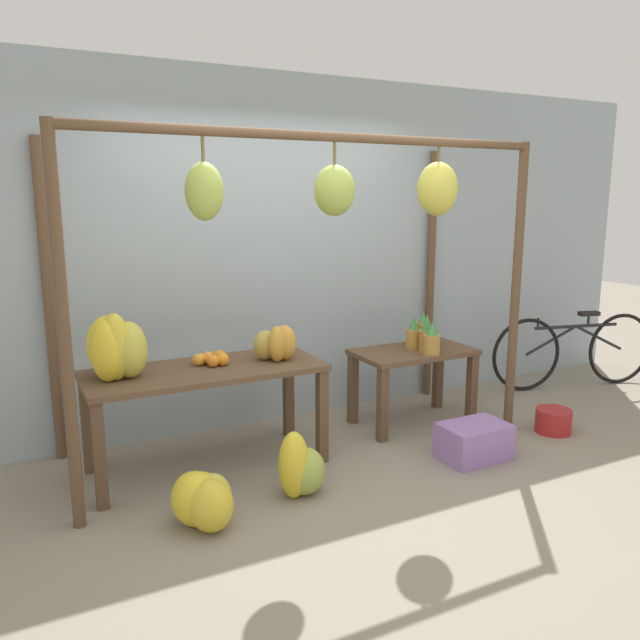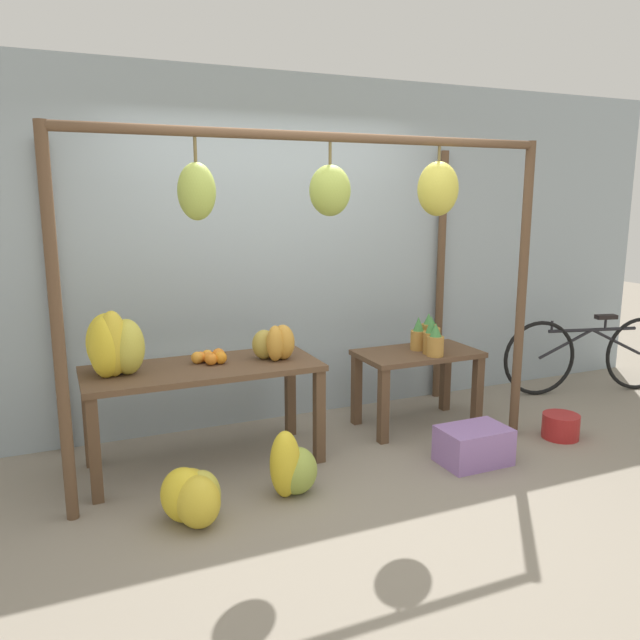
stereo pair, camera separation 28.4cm
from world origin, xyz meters
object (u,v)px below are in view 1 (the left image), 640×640
object	(u,v)px
blue_bucket	(553,421)
pineapple_cluster	(424,335)
banana_pile_on_table	(115,348)
banana_pile_ground_left	(204,500)
fruit_crate_white	(474,441)
parked_bicycle	(574,350)
papaya_pile	(276,344)
orange_pile	(211,359)
banana_pile_ground_right	(300,468)

from	to	relation	value
blue_bucket	pineapple_cluster	bearing A→B (deg)	139.95
banana_pile_on_table	blue_bucket	bearing A→B (deg)	-11.36
banana_pile_ground_left	fruit_crate_white	world-z (taller)	banana_pile_ground_left
fruit_crate_white	parked_bicycle	bearing A→B (deg)	23.86
papaya_pile	fruit_crate_white	bearing A→B (deg)	-30.11
banana_pile_ground_left	papaya_pile	bearing A→B (deg)	43.14
fruit_crate_white	banana_pile_on_table	bearing A→B (deg)	161.84
orange_pile	blue_bucket	world-z (taller)	orange_pile
pineapple_cluster	orange_pile	bearing A→B (deg)	179.32
banana_pile_on_table	banana_pile_ground_left	bearing A→B (deg)	-67.50
pineapple_cluster	papaya_pile	bearing A→B (deg)	-176.98
fruit_crate_white	banana_pile_ground_left	bearing A→B (deg)	-179.66
orange_pile	banana_pile_ground_left	distance (m)	1.06
pineapple_cluster	banana_pile_ground_left	bearing A→B (deg)	-159.43
banana_pile_ground_right	orange_pile	bearing A→B (deg)	113.50
parked_bicycle	papaya_pile	distance (m)	3.28
banana_pile_ground_left	parked_bicycle	xyz separation A→B (m)	(4.00, 0.91, 0.22)
parked_bicycle	papaya_pile	size ratio (longest dim) A/B	5.26
parked_bicycle	orange_pile	bearing A→B (deg)	-178.50
orange_pile	pineapple_cluster	xyz separation A→B (m)	(1.78, -0.02, -0.01)
orange_pile	banana_pile_ground_right	bearing A→B (deg)	-66.50
banana_pile_on_table	pineapple_cluster	size ratio (longest dim) A/B	1.11
banana_pile_on_table	papaya_pile	bearing A→B (deg)	-2.59
orange_pile	banana_pile_on_table	bearing A→B (deg)	-176.16
pineapple_cluster	papaya_pile	size ratio (longest dim) A/B	1.19
parked_bicycle	fruit_crate_white	bearing A→B (deg)	-156.14
orange_pile	banana_pile_ground_right	world-z (taller)	orange_pile
banana_pile_ground_right	fruit_crate_white	distance (m)	1.35
blue_bucket	papaya_pile	world-z (taller)	papaya_pile
orange_pile	fruit_crate_white	bearing A→B (deg)	-25.61
banana_pile_on_table	orange_pile	world-z (taller)	banana_pile_on_table
pineapple_cluster	fruit_crate_white	xyz separation A→B (m)	(-0.12, -0.78, -0.61)
pineapple_cluster	banana_pile_ground_right	distance (m)	1.72
banana_pile_ground_right	parked_bicycle	size ratio (longest dim) A/B	0.25
fruit_crate_white	parked_bicycle	world-z (taller)	parked_bicycle
banana_pile_ground_left	blue_bucket	size ratio (longest dim) A/B	1.64
banana_pile_ground_right	parked_bicycle	xyz separation A→B (m)	(3.37, 0.83, 0.19)
pineapple_cluster	blue_bucket	world-z (taller)	pineapple_cluster
orange_pile	parked_bicycle	xyz separation A→B (m)	(3.69, 0.10, -0.38)
fruit_crate_white	orange_pile	bearing A→B (deg)	154.39
orange_pile	fruit_crate_white	distance (m)	1.95
orange_pile	papaya_pile	distance (m)	0.46
banana_pile_ground_right	papaya_pile	distance (m)	0.92
blue_bucket	parked_bicycle	xyz separation A→B (m)	(1.11, 0.78, 0.28)
banana_pile_ground_left	banana_pile_ground_right	size ratio (longest dim) A/B	1.07
fruit_crate_white	parked_bicycle	distance (m)	2.22
banana_pile_ground_left	blue_bucket	world-z (taller)	banana_pile_ground_left
banana_pile_ground_right	fruit_crate_white	size ratio (longest dim) A/B	0.90
banana_pile_on_table	pineapple_cluster	bearing A→B (deg)	0.51
pineapple_cluster	blue_bucket	distance (m)	1.22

